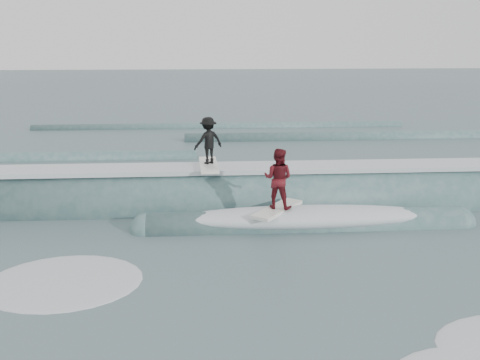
{
  "coord_description": "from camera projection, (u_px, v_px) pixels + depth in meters",
  "views": [
    {
      "loc": [
        -1.02,
        -9.53,
        5.29
      ],
      "look_at": [
        0.0,
        5.94,
        1.1
      ],
      "focal_mm": 40.0,
      "sensor_mm": 36.0,
      "label": 1
    }
  ],
  "objects": [
    {
      "name": "surfer_black",
      "position": [
        208.0,
        144.0,
        16.72
      ],
      "size": [
        1.1,
        2.02,
        1.57
      ],
      "color": "white",
      "rests_on": "ground"
    },
    {
      "name": "breaking_wave",
      "position": [
        245.0,
        206.0,
        17.07
      ],
      "size": [
        21.58,
        4.0,
        2.45
      ],
      "color": "#395E60",
      "rests_on": "ground"
    },
    {
      "name": "surfer_red",
      "position": [
        278.0,
        182.0,
        14.9
      ],
      "size": [
        1.66,
        1.92,
        1.81
      ],
      "color": "white",
      "rests_on": "ground"
    },
    {
      "name": "whitewater",
      "position": [
        265.0,
        328.0,
        10.0
      ],
      "size": [
        16.46,
        8.31,
        0.1
      ],
      "color": "silver",
      "rests_on": "ground"
    },
    {
      "name": "ground",
      "position": [
        260.0,
        311.0,
        10.62
      ],
      "size": [
        160.0,
        160.0,
        0.0
      ],
      "primitive_type": "plane",
      "color": "#3D5659",
      "rests_on": "ground"
    },
    {
      "name": "far_swells",
      "position": [
        220.0,
        142.0,
        27.61
      ],
      "size": [
        43.3,
        8.65,
        0.8
      ],
      "color": "#395E60",
      "rests_on": "ground"
    }
  ]
}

